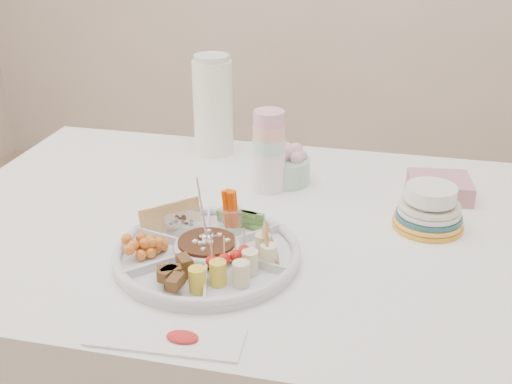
% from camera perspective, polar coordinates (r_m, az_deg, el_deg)
% --- Properties ---
extents(dining_table, '(1.52, 1.02, 0.76)m').
position_cam_1_polar(dining_table, '(1.69, 0.03, -14.14)').
color(dining_table, white).
rests_on(dining_table, floor).
extents(party_tray, '(0.46, 0.46, 0.04)m').
position_cam_1_polar(party_tray, '(1.33, -4.37, -5.21)').
color(party_tray, white).
rests_on(party_tray, dining_table).
extents(bean_dip, '(0.14, 0.14, 0.04)m').
position_cam_1_polar(bean_dip, '(1.32, -4.38, -4.93)').
color(bean_dip, black).
rests_on(bean_dip, party_tray).
extents(tortillas, '(0.12, 0.12, 0.06)m').
position_cam_1_polar(tortillas, '(1.32, 1.28, -4.30)').
color(tortillas, olive).
rests_on(tortillas, party_tray).
extents(carrot_cucumber, '(0.12, 0.12, 0.09)m').
position_cam_1_polar(carrot_cucumber, '(1.41, -1.65, -1.39)').
color(carrot_cucumber, '#E94700').
rests_on(carrot_cucumber, party_tray).
extents(pita_raisins, '(0.14, 0.14, 0.06)m').
position_cam_1_polar(pita_raisins, '(1.42, -6.90, -2.20)').
color(pita_raisins, '#BE814E').
rests_on(pita_raisins, party_tray).
extents(cherries, '(0.13, 0.13, 0.04)m').
position_cam_1_polar(cherries, '(1.33, -10.00, -4.77)').
color(cherries, orange).
rests_on(cherries, party_tray).
extents(granola_chunks, '(0.12, 0.12, 0.04)m').
position_cam_1_polar(granola_chunks, '(1.23, -7.58, -7.35)').
color(granola_chunks, brown).
rests_on(granola_chunks, party_tray).
extents(banana_tomato, '(0.13, 0.13, 0.09)m').
position_cam_1_polar(banana_tomato, '(1.21, -1.47, -6.35)').
color(banana_tomato, '#DCB960').
rests_on(banana_tomato, party_tray).
extents(cup_stack, '(0.09, 0.09, 0.23)m').
position_cam_1_polar(cup_stack, '(1.60, 1.14, 4.11)').
color(cup_stack, silver).
rests_on(cup_stack, dining_table).
extents(thermos, '(0.12, 0.12, 0.29)m').
position_cam_1_polar(thermos, '(1.84, -3.85, 7.79)').
color(thermos, white).
rests_on(thermos, dining_table).
extents(flower_bowl, '(0.13, 0.13, 0.10)m').
position_cam_1_polar(flower_bowl, '(1.67, 2.63, 2.44)').
color(flower_bowl, '#82B49A').
rests_on(flower_bowl, dining_table).
extents(napkin_stack, '(0.16, 0.15, 0.05)m').
position_cam_1_polar(napkin_stack, '(1.66, 15.98, 0.39)').
color(napkin_stack, '#C98493').
rests_on(napkin_stack, dining_table).
extents(plate_stack, '(0.17, 0.17, 0.10)m').
position_cam_1_polar(plate_stack, '(1.49, 15.18, -1.28)').
color(plate_stack, yellow).
rests_on(plate_stack, dining_table).
extents(placemat, '(0.27, 0.10, 0.01)m').
position_cam_1_polar(placemat, '(1.13, -8.01, -12.67)').
color(placemat, white).
rests_on(placemat, dining_table).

